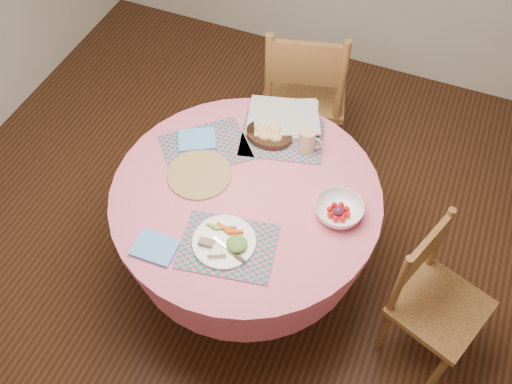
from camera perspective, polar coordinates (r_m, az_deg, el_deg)
ground at (r=3.21m, az=-0.83°, el=-8.24°), size 4.00×4.00×0.00m
room_envelope at (r=1.91m, az=-1.46°, el=17.85°), size 4.01×4.01×2.71m
dining_table at (r=2.74m, az=-0.97°, el=-2.54°), size 1.24×1.24×0.75m
chair_right at (r=2.76m, az=17.29°, el=-10.03°), size 0.49×0.50×0.85m
chair_back at (r=3.36m, az=4.85°, el=9.93°), size 0.58×0.56×1.03m
placemat_front at (r=2.42m, az=-2.83°, el=-5.45°), size 0.45×0.37×0.01m
placemat_left at (r=2.76m, az=-5.07°, el=4.46°), size 0.50×0.49×0.01m
placemat_back at (r=2.80m, az=2.64°, el=5.47°), size 0.46×0.39×0.01m
wicker_trivet at (r=2.65m, az=-5.69°, el=1.77°), size 0.30×0.30×0.01m
napkin_near at (r=2.44m, az=-10.05°, el=-5.49°), size 0.18×0.15×0.01m
napkin_far at (r=2.79m, az=-5.92°, el=5.24°), size 0.23×0.21×0.01m
dinner_plate at (r=2.40m, az=-3.12°, el=-5.05°), size 0.27×0.27×0.05m
bread_bowl at (r=2.77m, az=1.31°, el=5.83°), size 0.23×0.23×0.08m
latte_mug at (r=2.70m, az=5.18°, el=5.16°), size 0.12×0.08×0.12m
fruit_bowl at (r=2.50m, az=8.28°, el=-1.85°), size 0.28×0.28×0.07m
newspaper_stack at (r=2.85m, az=2.73°, el=7.34°), size 0.42×0.36×0.04m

